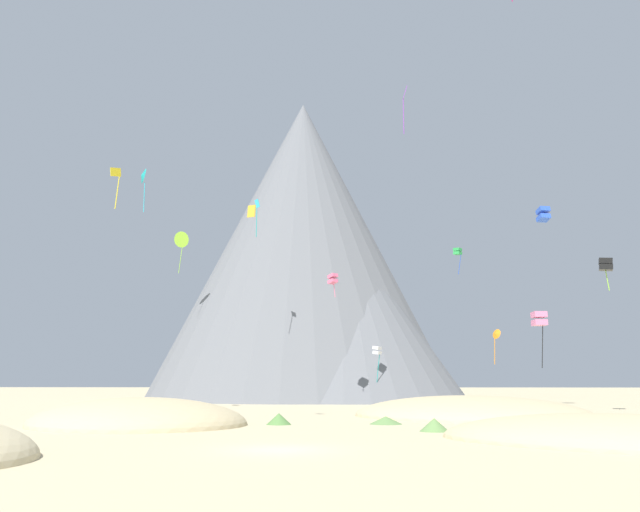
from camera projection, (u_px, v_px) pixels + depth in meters
ground_plane at (279, 450)px, 29.49m from camera, size 400.00×400.00×0.00m
dune_foreground_right at (139, 425)px, 44.96m from camera, size 20.69×20.52×3.75m
dune_midground at (622, 443)px, 32.51m from camera, size 21.52×19.13×2.86m
dune_back_low at (471, 417)px, 54.49m from camera, size 26.50×25.97×3.49m
bush_ridge_crest at (434, 425)px, 39.75m from camera, size 2.02×2.02×0.79m
bush_far_right at (386, 420)px, 46.04m from camera, size 2.84×2.84×0.54m
bush_mid_center at (279, 419)px, 45.61m from camera, size 2.14×2.14×0.78m
bush_near_right at (567, 419)px, 45.83m from camera, size 1.42×1.42×0.76m
rock_massif at (318, 268)px, 106.03m from camera, size 61.85×61.85×49.12m
kite_orange_low at (496, 335)px, 78.52m from camera, size 1.12×1.29×4.20m
kite_white_low at (377, 351)px, 82.80m from camera, size 1.22×1.21×5.25m
kite_cyan_mid at (257, 211)px, 80.64m from camera, size 0.74×0.44×4.78m
kite_black_low at (606, 265)px, 61.95m from camera, size 1.51×1.49×3.10m
kite_pink_low at (539, 319)px, 67.90m from camera, size 1.42×1.44×5.75m
kite_gold_mid at (251, 211)px, 50.83m from camera, size 0.75×0.57×1.00m
kite_green_mid at (458, 252)px, 90.57m from camera, size 1.29×1.28×3.65m
kite_rainbow_mid at (333, 279)px, 75.73m from camera, size 1.31×1.31×2.75m
kite_teal_mid at (143, 176)px, 65.71m from camera, size 1.23×1.64×4.50m
kite_yellow_mid at (116, 178)px, 57.18m from camera, size 0.68×0.94×3.80m
kite_lime_mid at (182, 240)px, 93.15m from camera, size 2.37×1.24×5.95m
kite_violet_high at (404, 100)px, 76.75m from camera, size 0.53×0.75×5.85m
kite_blue_mid at (543, 214)px, 73.98m from camera, size 1.43×1.50×1.65m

